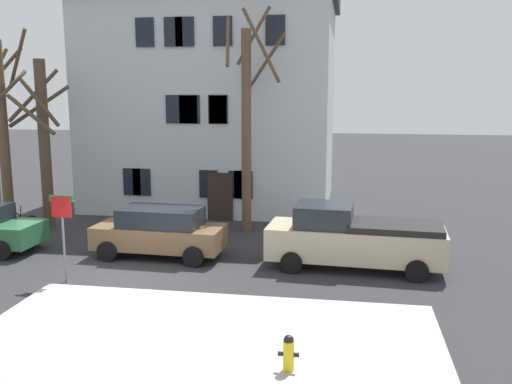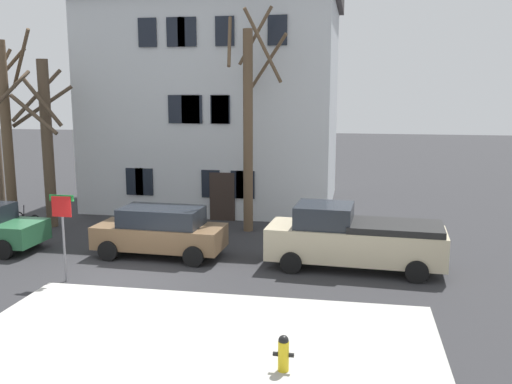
# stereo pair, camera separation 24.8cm
# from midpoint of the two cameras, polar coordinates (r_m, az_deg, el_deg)

# --- Properties ---
(ground_plane) EXTENTS (120.00, 120.00, 0.00)m
(ground_plane) POSITION_cam_midpoint_polar(r_m,az_deg,el_deg) (17.55, -13.75, -8.68)
(ground_plane) COLOR #2D2D30
(sidewalk_slab) EXTENTS (10.64, 8.25, 0.12)m
(sidewalk_slab) POSITION_cam_midpoint_polar(r_m,az_deg,el_deg) (12.02, -7.56, -17.31)
(sidewalk_slab) COLOR #B7B5AD
(sidewalk_slab) RESTS_ON ground_plane
(building_main) EXTENTS (11.88, 8.89, 11.56)m
(building_main) POSITION_cam_midpoint_polar(r_m,az_deg,el_deg) (28.46, -4.36, 10.76)
(building_main) COLOR silver
(building_main) RESTS_ON ground_plane
(tree_bare_mid) EXTENTS (2.36, 1.55, 8.06)m
(tree_bare_mid) POSITION_cam_midpoint_polar(r_m,az_deg,el_deg) (25.49, -24.43, 5.95)
(tree_bare_mid) COLOR brown
(tree_bare_mid) RESTS_ON ground_plane
(tree_bare_far) EXTENTS (2.77, 3.28, 6.83)m
(tree_bare_far) POSITION_cam_midpoint_polar(r_m,az_deg,el_deg) (24.56, -21.13, 5.27)
(tree_bare_far) COLOR #4C3D2D
(tree_bare_far) RESTS_ON ground_plane
(tree_bare_end) EXTENTS (2.43, 2.89, 8.81)m
(tree_bare_end) POSITION_cam_midpoint_polar(r_m,az_deg,el_deg) (22.23, -1.20, 7.24)
(tree_bare_end) COLOR brown
(tree_bare_end) RESTS_ON ground_plane
(car_brown_wagon) EXTENTS (4.45, 2.10, 1.70)m
(car_brown_wagon) POSITION_cam_midpoint_polar(r_m,az_deg,el_deg) (19.46, -10.07, -3.93)
(car_brown_wagon) COLOR brown
(car_brown_wagon) RESTS_ON ground_plane
(pickup_truck_beige) EXTENTS (5.64, 2.42, 2.04)m
(pickup_truck_beige) POSITION_cam_midpoint_polar(r_m,az_deg,el_deg) (18.18, 9.43, -4.61)
(pickup_truck_beige) COLOR #C6B793
(pickup_truck_beige) RESTS_ON ground_plane
(fire_hydrant) EXTENTS (0.42, 0.22, 0.74)m
(fire_hydrant) POSITION_cam_midpoint_polar(r_m,az_deg,el_deg) (11.58, 2.68, -15.89)
(fire_hydrant) COLOR gold
(fire_hydrant) RESTS_ON sidewalk_slab
(street_sign_pole) EXTENTS (0.76, 0.07, 2.61)m
(street_sign_pole) POSITION_cam_midpoint_polar(r_m,az_deg,el_deg) (17.37, -19.38, -2.86)
(street_sign_pole) COLOR slate
(street_sign_pole) RESTS_ON ground_plane
(bicycle_leaning) EXTENTS (1.64, 0.71, 1.03)m
(bicycle_leaning) POSITION_cam_midpoint_polar(r_m,az_deg,el_deg) (24.62, -22.61, -2.82)
(bicycle_leaning) COLOR black
(bicycle_leaning) RESTS_ON ground_plane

